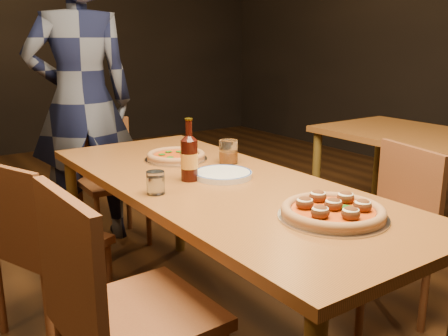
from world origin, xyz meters
TOP-DOWN VIEW (x-y plane):
  - ground at (0.00, 0.00)m, footprint 9.00×9.00m
  - table_main at (0.00, 0.00)m, footprint 0.80×2.00m
  - chair_main_nw at (-0.56, -0.38)m, footprint 0.47×0.47m
  - chair_main_sw at (-0.59, 0.50)m, footprint 0.53×0.53m
  - chair_main_e at (0.67, -0.31)m, footprint 0.50×0.50m
  - chair_end at (0.05, 1.31)m, footprint 0.42×0.42m
  - pizza_meatball at (0.07, -0.60)m, footprint 0.38×0.38m
  - pizza_margherita at (0.05, 0.44)m, footprint 0.32×0.32m
  - plate_stack at (0.06, 0.04)m, footprint 0.26×0.26m
  - beer_bottle at (-0.09, 0.08)m, footprint 0.07×0.07m
  - water_glass at (-0.30, -0.01)m, footprint 0.07×0.07m
  - amber_glass at (0.23, 0.24)m, footprint 0.09×0.09m
  - diner at (-0.07, 1.47)m, footprint 0.77×0.58m

SIDE VIEW (x-z plane):
  - ground at x=0.00m, z-range 0.00..0.00m
  - chair_end at x=0.05m, z-range 0.00..0.86m
  - chair_main_sw at x=-0.59m, z-range 0.00..0.88m
  - chair_main_e at x=0.67m, z-range 0.00..0.90m
  - chair_main_nw at x=-0.56m, z-range 0.00..0.98m
  - table_main at x=0.00m, z-range 0.30..1.05m
  - plate_stack at x=0.06m, z-range 0.75..0.77m
  - pizza_margherita at x=0.05m, z-range 0.75..0.79m
  - pizza_meatball at x=0.07m, z-range 0.74..0.81m
  - water_glass at x=-0.30m, z-range 0.75..0.84m
  - amber_glass at x=0.23m, z-range 0.75..0.86m
  - beer_bottle at x=-0.09m, z-range 0.71..0.98m
  - diner at x=-0.07m, z-range 0.00..1.89m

